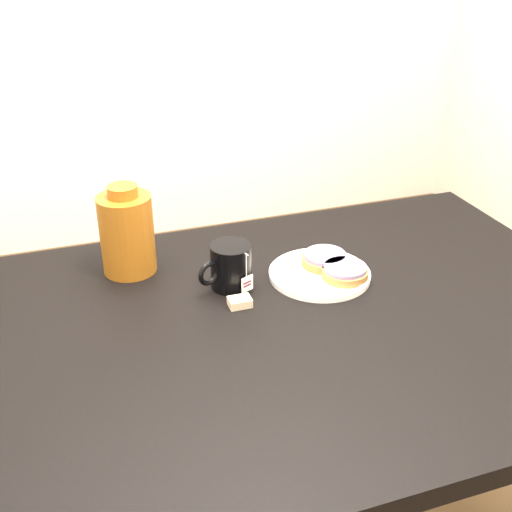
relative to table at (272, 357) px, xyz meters
The scene contains 7 objects.
table is the anchor object (origin of this frame).
plate 0.22m from the table, 40.11° to the left, with size 0.22×0.22×0.02m.
bagel_back 0.26m from the table, 41.37° to the left, with size 0.11×0.11×0.03m.
bagel_front 0.24m from the table, 25.28° to the left, with size 0.14×0.14×0.03m.
mug 0.21m from the table, 103.62° to the left, with size 0.14×0.11×0.10m.
teabag_pouch 0.13m from the table, 119.69° to the left, with size 0.04×0.03×0.02m, color #C6B793.
bagel_package 0.41m from the table, 127.37° to the left, with size 0.14×0.14×0.20m.
Camera 1 is at (-0.36, -0.96, 1.44)m, focal length 45.00 mm.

